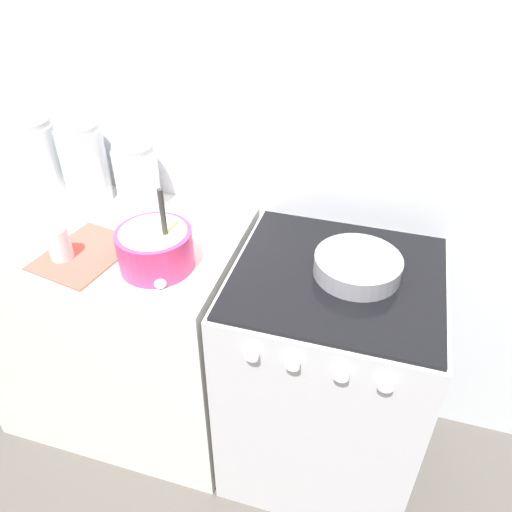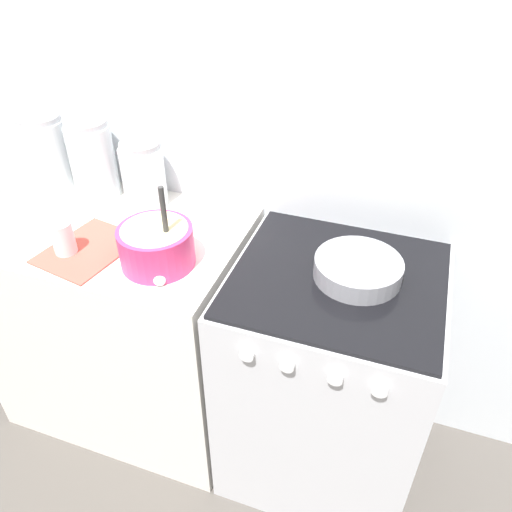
% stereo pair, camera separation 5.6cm
% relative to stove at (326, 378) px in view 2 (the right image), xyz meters
% --- Properties ---
extents(ground_plane, '(12.00, 12.00, 0.00)m').
position_rel_stove_xyz_m(ground_plane, '(-0.33, -0.29, -0.44)').
color(ground_plane, '#4C4742').
extents(wall_back, '(4.83, 0.05, 2.40)m').
position_rel_stove_xyz_m(wall_back, '(-0.33, 0.32, 0.76)').
color(wall_back, silver).
rests_on(wall_back, ground_plane).
extents(countertop_cabinet, '(0.91, 0.59, 0.89)m').
position_rel_stove_xyz_m(countertop_cabinet, '(-0.79, 0.00, 0.00)').
color(countertop_cabinet, silver).
rests_on(countertop_cabinet, ground_plane).
extents(stove, '(0.63, 0.60, 0.89)m').
position_rel_stove_xyz_m(stove, '(0.00, 0.00, 0.00)').
color(stove, silver).
rests_on(stove, ground_plane).
extents(mixing_bowl, '(0.22, 0.22, 0.26)m').
position_rel_stove_xyz_m(mixing_bowl, '(-0.52, -0.11, 0.51)').
color(mixing_bowl, '#E0336B').
rests_on(mixing_bowl, countertop_cabinet).
extents(baking_pan, '(0.25, 0.25, 0.06)m').
position_rel_stove_xyz_m(baking_pan, '(0.05, 0.02, 0.48)').
color(baking_pan, gray).
rests_on(baking_pan, stove).
extents(storage_jar_left, '(0.17, 0.17, 0.27)m').
position_rel_stove_xyz_m(storage_jar_left, '(-1.13, 0.19, 0.56)').
color(storage_jar_left, silver).
rests_on(storage_jar_left, countertop_cabinet).
extents(storage_jar_middle, '(0.16, 0.16, 0.28)m').
position_rel_stove_xyz_m(storage_jar_middle, '(-0.93, 0.19, 0.56)').
color(storage_jar_middle, silver).
rests_on(storage_jar_middle, countertop_cabinet).
extents(storage_jar_right, '(0.15, 0.15, 0.23)m').
position_rel_stove_xyz_m(storage_jar_right, '(-0.73, 0.19, 0.54)').
color(storage_jar_right, silver).
rests_on(storage_jar_right, countertop_cabinet).
extents(tin_can, '(0.07, 0.07, 0.11)m').
position_rel_stove_xyz_m(tin_can, '(-0.81, -0.16, 0.50)').
color(tin_can, silver).
rests_on(tin_can, countertop_cabinet).
extents(recipe_page, '(0.27, 0.32, 0.01)m').
position_rel_stove_xyz_m(recipe_page, '(-0.76, -0.13, 0.45)').
color(recipe_page, '#CC4C3F').
rests_on(recipe_page, countertop_cabinet).
extents(measuring_spoon, '(0.12, 0.04, 0.04)m').
position_rel_stove_xyz_m(measuring_spoon, '(-0.48, -0.20, 0.46)').
color(measuring_spoon, white).
rests_on(measuring_spoon, countertop_cabinet).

